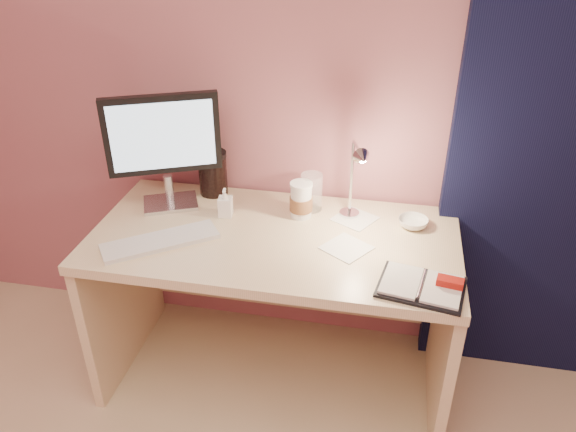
% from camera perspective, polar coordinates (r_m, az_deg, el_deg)
% --- Properties ---
extents(room, '(3.50, 3.50, 3.50)m').
position_cam_1_polar(room, '(2.28, 24.73, 8.55)').
color(room, '#C6B28E').
rests_on(room, ground).
extents(desk, '(1.40, 0.70, 0.73)m').
position_cam_1_polar(desk, '(2.33, -0.97, -5.71)').
color(desk, beige).
rests_on(desk, ground).
extents(monitor, '(0.42, 0.23, 0.48)m').
position_cam_1_polar(monitor, '(2.28, -12.59, 7.40)').
color(monitor, silver).
rests_on(monitor, desk).
extents(keyboard, '(0.42, 0.36, 0.02)m').
position_cam_1_polar(keyboard, '(2.15, -12.84, -2.51)').
color(keyboard, silver).
rests_on(keyboard, desk).
extents(planner, '(0.31, 0.25, 0.04)m').
position_cam_1_polar(planner, '(1.92, 13.63, -6.90)').
color(planner, black).
rests_on(planner, desk).
extents(paper_b, '(0.21, 0.21, 0.00)m').
position_cam_1_polar(paper_b, '(2.08, 5.96, -3.23)').
color(paper_b, silver).
rests_on(paper_b, desk).
extents(paper_c, '(0.20, 0.20, 0.00)m').
position_cam_1_polar(paper_c, '(2.26, 6.79, -0.27)').
color(paper_c, silver).
rests_on(paper_c, desk).
extents(coffee_cup, '(0.09, 0.09, 0.15)m').
position_cam_1_polar(coffee_cup, '(2.24, 1.34, 1.55)').
color(coffee_cup, white).
rests_on(coffee_cup, desk).
extents(clear_cup, '(0.09, 0.09, 0.16)m').
position_cam_1_polar(clear_cup, '(2.29, 2.40, 2.45)').
color(clear_cup, white).
rests_on(clear_cup, desk).
extents(bowl, '(0.12, 0.12, 0.04)m').
position_cam_1_polar(bowl, '(2.24, 12.60, -0.68)').
color(bowl, silver).
rests_on(bowl, desk).
extents(lotion_bottle, '(0.06, 0.06, 0.12)m').
position_cam_1_polar(lotion_bottle, '(2.26, -6.41, 1.37)').
color(lotion_bottle, white).
rests_on(lotion_bottle, desk).
extents(dark_jar, '(0.12, 0.12, 0.17)m').
position_cam_1_polar(dark_jar, '(2.43, -7.63, 4.15)').
color(dark_jar, black).
rests_on(dark_jar, desk).
extents(desk_lamp, '(0.12, 0.21, 0.34)m').
position_cam_1_polar(desk_lamp, '(2.12, 5.57, 4.13)').
color(desk_lamp, silver).
rests_on(desk_lamp, desk).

